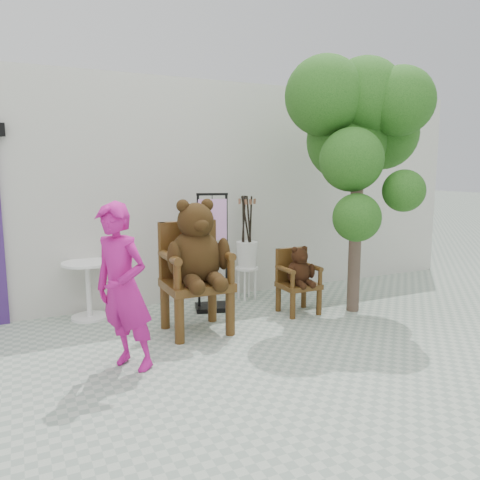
{
  "coord_description": "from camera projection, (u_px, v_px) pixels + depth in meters",
  "views": [
    {
      "loc": [
        -2.23,
        -3.44,
        1.82
      ],
      "look_at": [
        0.21,
        1.69,
        0.95
      ],
      "focal_mm": 35.0,
      "sensor_mm": 36.0,
      "label": 1
    }
  ],
  "objects": [
    {
      "name": "chair_small",
      "position": [
        298.0,
        274.0,
        5.9
      ],
      "size": [
        0.47,
        0.46,
        0.86
      ],
      "color": "#3F260D",
      "rests_on": "ground"
    },
    {
      "name": "display_stand",
      "position": [
        213.0,
        266.0,
        6.01
      ],
      "size": [
        0.53,
        0.46,
        1.51
      ],
      "rotation": [
        0.0,
        0.0,
        -0.27
      ],
      "color": "black",
      "rests_on": "ground"
    },
    {
      "name": "stool_bucket",
      "position": [
        247.0,
        254.0,
        6.5
      ],
      "size": [
        0.32,
        0.32,
        1.45
      ],
      "rotation": [
        0.0,
        0.0,
        0.08
      ],
      "color": "white",
      "rests_on": "ground"
    },
    {
      "name": "ground_plane",
      "position": [
        298.0,
        369.0,
        4.29
      ],
      "size": [
        60.0,
        60.0,
        0.0
      ],
      "primitive_type": "plane",
      "color": "#9CA796",
      "rests_on": "ground"
    },
    {
      "name": "cafe_table",
      "position": [
        88.0,
        283.0,
        5.68
      ],
      "size": [
        0.6,
        0.6,
        0.7
      ],
      "rotation": [
        0.0,
        0.0,
        0.08
      ],
      "color": "white",
      "rests_on": "ground"
    },
    {
      "name": "person",
      "position": [
        124.0,
        289.0,
        4.12
      ],
      "size": [
        0.63,
        0.67,
        1.54
      ],
      "primitive_type": "imported",
      "rotation": [
        0.0,
        0.0,
        -0.93
      ],
      "color": "#B5167E",
      "rests_on": "ground"
    },
    {
      "name": "back_wall",
      "position": [
        185.0,
        191.0,
        6.83
      ],
      "size": [
        9.0,
        1.0,
        3.0
      ],
      "primitive_type": "cube",
      "color": "beige",
      "rests_on": "ground"
    },
    {
      "name": "chair_big",
      "position": [
        196.0,
        257.0,
        5.17
      ],
      "size": [
        0.71,
        0.79,
        1.49
      ],
      "color": "#3F260D",
      "rests_on": "ground"
    },
    {
      "name": "tree",
      "position": [
        358.0,
        124.0,
        5.76
      ],
      "size": [
        1.94,
        1.65,
        3.15
      ],
      "rotation": [
        0.0,
        0.0,
        0.13
      ],
      "color": "#423228",
      "rests_on": "ground"
    }
  ]
}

